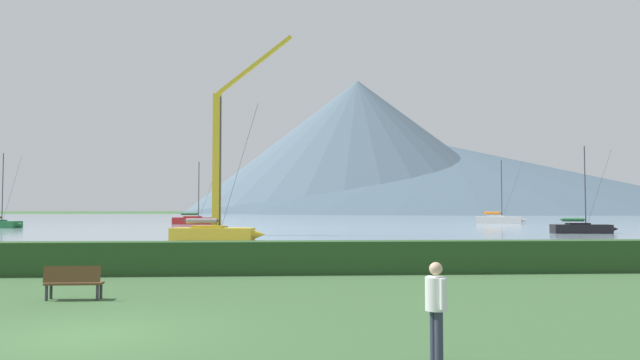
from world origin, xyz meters
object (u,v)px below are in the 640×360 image
(dock_crane, at_px, (220,169))
(sailboat_slip_0, at_px, (214,233))
(person_seated_viewer, at_px, (436,303))
(sailboat_slip_1, at_px, (582,228))
(park_bench_under_tree, at_px, (73,281))
(sailboat_slip_3, at_px, (499,219))
(sailboat_slip_7, at_px, (196,220))

(dock_crane, bearing_deg, sailboat_slip_0, -86.77)
(person_seated_viewer, bearing_deg, sailboat_slip_0, 91.01)
(dock_crane, bearing_deg, sailboat_slip_1, 1.81)
(sailboat_slip_0, relative_size, sailboat_slip_1, 1.28)
(park_bench_under_tree, xyz_separation_m, person_seated_viewer, (8.33, -7.28, 0.44))
(sailboat_slip_0, relative_size, sailboat_slip_3, 1.08)
(sailboat_slip_1, bearing_deg, person_seated_viewer, -112.48)
(sailboat_slip_1, bearing_deg, sailboat_slip_0, -155.12)
(sailboat_slip_3, bearing_deg, sailboat_slip_0, -110.96)
(sailboat_slip_3, height_order, sailboat_slip_7, sailboat_slip_3)
(sailboat_slip_0, bearing_deg, sailboat_slip_3, 58.18)
(sailboat_slip_3, relative_size, sailboat_slip_7, 1.06)
(park_bench_under_tree, distance_m, person_seated_viewer, 11.07)
(sailboat_slip_1, height_order, person_seated_viewer, sailboat_slip_1)
(sailboat_slip_1, distance_m, park_bench_under_tree, 55.31)
(sailboat_slip_0, bearing_deg, park_bench_under_tree, -83.33)
(sailboat_slip_0, distance_m, person_seated_viewer, 38.48)
(sailboat_slip_0, height_order, person_seated_viewer, sailboat_slip_0)
(dock_crane, bearing_deg, person_seated_viewer, -80.04)
(sailboat_slip_3, bearing_deg, person_seated_viewer, -92.44)
(sailboat_slip_7, relative_size, dock_crane, 0.51)
(sailboat_slip_7, height_order, park_bench_under_tree, sailboat_slip_7)
(person_seated_viewer, xyz_separation_m, dock_crane, (-8.44, 48.02, 5.34))
(sailboat_slip_0, xyz_separation_m, park_bench_under_tree, (-0.48, -30.39, -0.10))
(sailboat_slip_1, distance_m, sailboat_slip_7, 57.58)
(sailboat_slip_7, xyz_separation_m, park_bench_under_tree, (7.84, -79.08, -0.13))
(park_bench_under_tree, bearing_deg, sailboat_slip_3, 62.32)
(sailboat_slip_3, height_order, dock_crane, dock_crane)
(sailboat_slip_0, height_order, park_bench_under_tree, sailboat_slip_0)
(sailboat_slip_0, relative_size, park_bench_under_tree, 7.41)
(park_bench_under_tree, xyz_separation_m, dock_crane, (-0.11, 40.74, 5.79))
(sailboat_slip_1, height_order, sailboat_slip_3, sailboat_slip_3)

